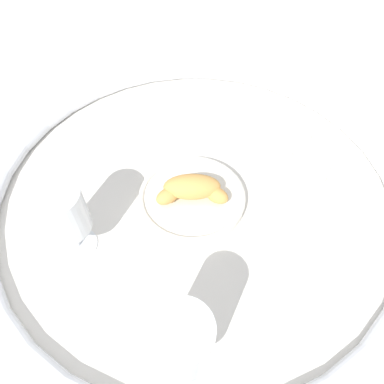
{
  "coord_description": "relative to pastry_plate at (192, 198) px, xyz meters",
  "views": [
    {
      "loc": [
        0.13,
        0.4,
        0.54
      ],
      "look_at": [
        0.01,
        0.02,
        0.03
      ],
      "focal_mm": 34.32,
      "sensor_mm": 36.0,
      "label": 1
    }
  ],
  "objects": [
    {
      "name": "juice_glass_left",
      "position": [
        0.09,
        0.26,
        0.08
      ],
      "size": [
        0.08,
        0.08,
        0.14
      ],
      "color": "white",
      "rests_on": "ground_plane"
    },
    {
      "name": "ground_plane",
      "position": [
        -0.01,
        -0.02,
        -0.01
      ],
      "size": [
        2.2,
        2.2,
        0.0
      ],
      "primitive_type": "plane",
      "color": "silver"
    },
    {
      "name": "juice_glass_right",
      "position": [
        0.21,
        0.03,
        0.08
      ],
      "size": [
        0.08,
        0.08,
        0.14
      ],
      "color": "white",
      "rests_on": "ground_plane"
    },
    {
      "name": "table_chrome_rim",
      "position": [
        -0.01,
        -0.02,
        -0.0
      ],
      "size": [
        0.75,
        0.75,
        0.02
      ],
      "primitive_type": "torus",
      "color": "silver",
      "rests_on": "ground_plane"
    },
    {
      "name": "pastry_plate",
      "position": [
        0.0,
        0.0,
        0.0
      ],
      "size": [
        0.19,
        0.19,
        0.02
      ],
      "color": "silver",
      "rests_on": "ground_plane"
    },
    {
      "name": "sugar_packet",
      "position": [
        -0.07,
        -0.17,
        -0.01
      ],
      "size": [
        0.06,
        0.05,
        0.01
      ],
      "primitive_type": "cube",
      "rotation": [
        0.0,
        0.0,
        0.28
      ],
      "color": "white",
      "rests_on": "ground_plane"
    },
    {
      "name": "croissant_large",
      "position": [
        0.0,
        0.0,
        0.03
      ],
      "size": [
        0.13,
        0.09,
        0.04
      ],
      "color": "#D6994C",
      "rests_on": "pastry_plate"
    },
    {
      "name": "coffee_cup_near",
      "position": [
        -0.23,
        -0.0,
        0.01
      ],
      "size": [
        0.14,
        0.14,
        0.06
      ],
      "color": "silver",
      "rests_on": "ground_plane"
    }
  ]
}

